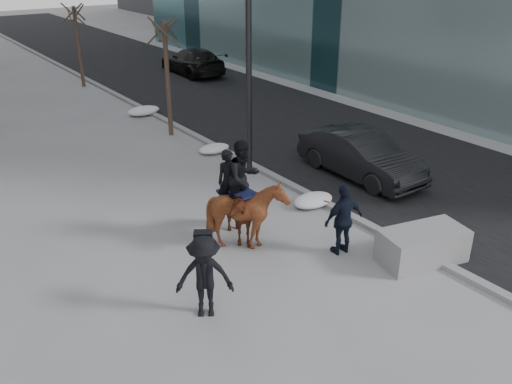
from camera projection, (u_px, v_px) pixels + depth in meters
ground at (287, 269)px, 12.36m from camera, size 120.00×120.00×0.00m
road at (268, 116)px, 23.46m from camera, size 8.00×90.00×0.01m
curb at (187, 131)px, 21.31m from camera, size 0.25×90.00×0.12m
planter at (422, 246)px, 12.55m from camera, size 2.17×1.43×0.80m
car_near at (360, 155)px, 17.03m from camera, size 1.57×4.43×1.46m
car_far at (192, 61)px, 30.77m from camera, size 2.19×5.06×1.45m
tree_near at (167, 74)px, 20.15m from camera, size 1.20×1.20×4.77m
tree_far at (78, 43)px, 27.40m from camera, size 1.20×1.20×4.45m
mounted_left at (232, 207)px, 13.33m from camera, size 1.20×1.93×2.32m
mounted_right at (246, 206)px, 12.89m from camera, size 1.51×1.68×2.68m
feeder at (343, 220)px, 12.70m from camera, size 1.08×0.93×1.75m
camera_crew at (204, 277)px, 10.51m from camera, size 1.31×1.17×1.75m
lamppost at (247, 12)px, 15.53m from camera, size 0.25×1.15×9.09m
snow_piles at (200, 141)px, 19.99m from camera, size 1.44×11.98×0.37m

